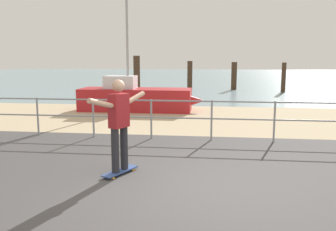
% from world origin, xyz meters
% --- Properties ---
extents(ground_plane, '(24.00, 10.00, 0.04)m').
position_xyz_m(ground_plane, '(0.00, -1.00, 0.00)').
color(ground_plane, '#474444').
rests_on(ground_plane, ground).
extents(beach_strip, '(24.00, 6.00, 0.04)m').
position_xyz_m(beach_strip, '(0.00, 7.00, 0.00)').
color(beach_strip, tan).
rests_on(beach_strip, ground).
extents(sea_surface, '(72.00, 50.00, 0.04)m').
position_xyz_m(sea_surface, '(0.00, 35.00, 0.00)').
color(sea_surface, '#75939E').
rests_on(sea_surface, ground).
extents(railing_fence, '(9.39, 0.05, 1.05)m').
position_xyz_m(railing_fence, '(-1.35, 3.60, 0.69)').
color(railing_fence, gray).
rests_on(railing_fence, ground).
extents(sailboat, '(4.95, 1.42, 4.70)m').
position_xyz_m(sailboat, '(-2.64, 8.42, 0.52)').
color(sailboat, '#B21E23').
rests_on(sailboat, ground).
extents(skateboard, '(0.53, 0.81, 0.08)m').
position_xyz_m(skateboard, '(-1.43, 0.70, 0.07)').
color(skateboard, '#334C8C').
rests_on(skateboard, ground).
extents(skateboarder, '(0.72, 1.34, 1.65)m').
position_xyz_m(skateboarder, '(-1.43, 0.70, 1.02)').
color(skateboarder, '#26262B').
rests_on(skateboarder, skateboard).
extents(groyne_post_0, '(0.38, 0.38, 2.22)m').
position_xyz_m(groyne_post_0, '(-4.13, 14.94, 1.11)').
color(groyne_post_0, '#422D1E').
rests_on(groyne_post_0, ground).
extents(groyne_post_1, '(0.33, 0.33, 1.90)m').
position_xyz_m(groyne_post_1, '(-1.23, 18.03, 0.95)').
color(groyne_post_1, '#422D1E').
rests_on(groyne_post_1, ground).
extents(groyne_post_2, '(0.37, 0.37, 1.83)m').
position_xyz_m(groyne_post_2, '(1.67, 18.53, 0.92)').
color(groyne_post_2, '#422D1E').
rests_on(groyne_post_2, ground).
extents(groyne_post_3, '(0.27, 0.27, 1.82)m').
position_xyz_m(groyne_post_3, '(4.57, 17.06, 0.91)').
color(groyne_post_3, '#422D1E').
rests_on(groyne_post_3, ground).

